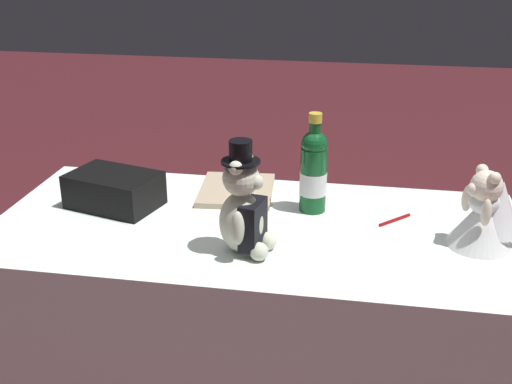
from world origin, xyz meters
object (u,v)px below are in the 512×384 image
signing_pen (396,219)px  guestbook (237,190)px  teddy_bear_groom (244,209)px  champagne_bottle (314,170)px  gift_case_black (114,190)px  teddy_bear_bride (487,213)px

signing_pen → guestbook: (-0.49, 0.13, 0.00)m
teddy_bear_groom → champagne_bottle: (0.15, 0.29, 0.01)m
guestbook → champagne_bottle: bearing=-25.1°
gift_case_black → guestbook: (0.34, 0.16, -0.04)m
teddy_bear_groom → gift_case_black: 0.49m
champagne_bottle → guestbook: (-0.25, 0.09, -0.12)m
teddy_bear_bride → guestbook: 0.75m
teddy_bear_groom → guestbook: size_ratio=1.13×
champagne_bottle → gift_case_black: bearing=-173.2°
teddy_bear_bride → teddy_bear_groom: bearing=-166.5°
guestbook → signing_pen: bearing=-19.4°
teddy_bear_bride → signing_pen: size_ratio=2.23×
signing_pen → guestbook: 0.50m
teddy_bear_groom → gift_case_black: size_ratio=1.02×
signing_pen → gift_case_black: gift_case_black is taller
gift_case_black → teddy_bear_groom: bearing=-26.7°
teddy_bear_bride → guestbook: teddy_bear_bride is taller
teddy_bear_bride → champagne_bottle: size_ratio=0.73×
teddy_bear_bride → gift_case_black: teddy_bear_bride is taller
teddy_bear_bride → gift_case_black: (-1.05, 0.07, -0.04)m
champagne_bottle → signing_pen: (0.24, -0.04, -0.12)m
signing_pen → guestbook: bearing=165.6°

